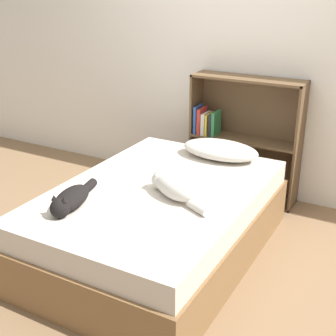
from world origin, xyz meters
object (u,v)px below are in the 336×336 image
at_px(bed, 158,222).
at_px(bookshelf, 242,136).
at_px(cat_light, 173,187).
at_px(pillow, 220,150).
at_px(cat_dark, 70,199).

xyz_separation_m(bed, bookshelf, (0.14, 1.22, 0.30)).
height_order(cat_light, bookshelf, bookshelf).
distance_m(pillow, cat_light, 0.80).
height_order(cat_light, cat_dark, cat_light).
bearing_deg(cat_dark, bookshelf, 151.79).
bearing_deg(bed, pillow, 79.28).
height_order(bed, pillow, pillow).
bearing_deg(cat_light, cat_dark, 68.38).
bearing_deg(bed, cat_light, -22.59).
bearing_deg(cat_light, bed, 3.00).
height_order(bed, bookshelf, bookshelf).
bearing_deg(bookshelf, bed, -96.73).
relative_size(bed, cat_light, 3.64).
distance_m(cat_light, cat_dark, 0.65).
bearing_deg(pillow, bookshelf, 89.48).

